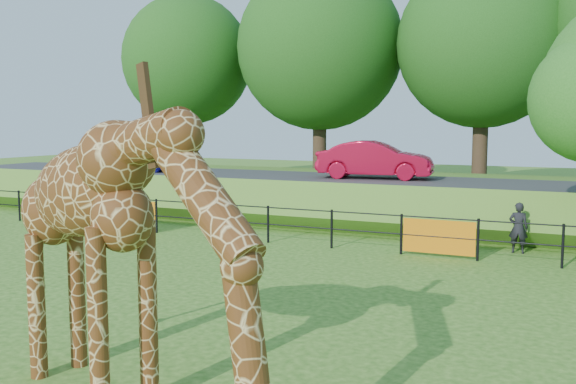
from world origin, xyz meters
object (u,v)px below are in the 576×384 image
visitor (518,228)px  car_blue (147,156)px  car_red (375,160)px  giraffe (129,265)px

visitor → car_blue: bearing=-14.6°
car_blue → car_red: bearing=-80.1°
car_red → visitor: (5.60, -5.06, -1.43)m
giraffe → visitor: bearing=95.1°
car_red → visitor: bearing=-139.2°
car_blue → visitor: bearing=-98.6°
giraffe → car_red: (-2.26, 17.26, 0.26)m
car_blue → visitor: (15.87, -4.70, -1.35)m
giraffe → car_blue: giraffe is taller
visitor → car_red: bearing=-40.1°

